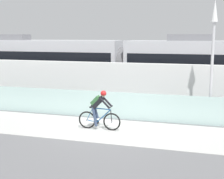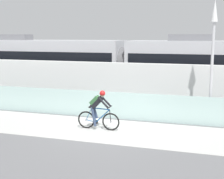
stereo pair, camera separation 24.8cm
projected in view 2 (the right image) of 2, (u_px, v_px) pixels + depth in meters
ground_plane at (106, 130)px, 12.89m from camera, size 200.00×200.00×0.00m
bike_path_deck at (106, 130)px, 12.89m from camera, size 32.00×3.20×0.01m
glass_parapet at (118, 106)px, 14.53m from camera, size 32.00×0.05×1.23m
concrete_barrier_wall at (128, 87)px, 16.13m from camera, size 32.00×0.36×2.40m
tram_rail_near at (139, 101)px, 18.67m from camera, size 32.00×0.08×0.01m
tram_rail_far at (144, 96)px, 20.02m from camera, size 32.00×0.08×0.01m
tram at (125, 67)px, 19.32m from camera, size 22.56×2.54×3.81m
cyclist_on_bike at (98, 110)px, 12.85m from camera, size 1.77×0.58×1.61m
lamp_post_antenna at (213, 47)px, 13.21m from camera, size 0.28×0.28×5.20m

